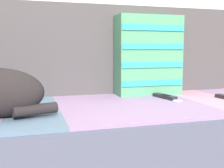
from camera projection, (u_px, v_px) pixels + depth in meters
couch at (83, 148)px, 1.30m from camera, size 2.08×0.82×0.41m
sofa_backrest at (70, 50)px, 1.57m from camera, size 2.04×0.14×0.50m
throw_pillow_striped at (148, 55)px, 1.55m from camera, size 0.36×0.14×0.43m
game_remote_near at (166, 97)px, 1.44m from camera, size 0.08×0.21×0.02m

